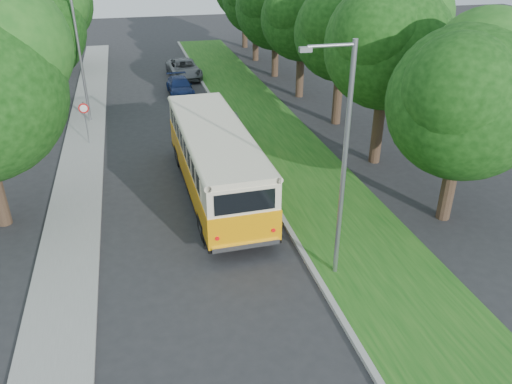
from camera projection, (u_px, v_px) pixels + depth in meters
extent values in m
plane|color=#262629|center=(202.00, 251.00, 18.66)|extent=(120.00, 120.00, 0.00)
cube|color=gray|center=(261.00, 182.00, 23.70)|extent=(0.20, 70.00, 0.15)
cube|color=#175015|center=(307.00, 177.00, 24.22)|extent=(4.50, 70.00, 0.13)
cube|color=gray|center=(76.00, 203.00, 21.88)|extent=(2.20, 70.00, 0.12)
cylinder|color=#332319|center=(449.00, 182.00, 20.10)|extent=(0.56, 0.56, 3.35)
sphere|color=#0E330B|center=(465.00, 103.00, 18.58)|extent=(5.85, 5.85, 5.85)
sphere|color=#0E330B|center=(486.00, 66.00, 18.76)|extent=(4.38, 4.38, 4.38)
sphere|color=#0E330B|center=(460.00, 91.00, 17.42)|extent=(4.09, 4.09, 4.09)
cylinder|color=#332319|center=(378.00, 123.00, 25.00)|extent=(0.56, 0.56, 4.26)
sphere|color=#0E330B|center=(388.00, 46.00, 23.25)|extent=(5.98, 5.98, 5.98)
sphere|color=#0E330B|center=(405.00, 16.00, 23.44)|extent=(4.49, 4.49, 4.49)
sphere|color=#0E330B|center=(379.00, 33.00, 22.07)|extent=(4.19, 4.19, 4.19)
cylinder|color=#332319|center=(338.00, 92.00, 30.30)|extent=(0.56, 0.56, 3.95)
sphere|color=#0E330B|center=(342.00, 32.00, 28.67)|extent=(5.61, 5.61, 5.61)
sphere|color=#0E330B|center=(356.00, 10.00, 28.85)|extent=(4.21, 4.21, 4.21)
sphere|color=#0E330B|center=(334.00, 22.00, 27.56)|extent=(3.92, 3.92, 3.92)
cylinder|color=#332319|center=(300.00, 70.00, 35.39)|extent=(0.56, 0.56, 3.86)
sphere|color=#0E330B|center=(302.00, 19.00, 33.78)|extent=(5.64, 5.64, 5.64)
sphere|color=#0E330B|center=(294.00, 9.00, 32.66)|extent=(3.95, 3.95, 3.95)
cylinder|color=#332319|center=(275.00, 54.00, 40.59)|extent=(0.56, 0.56, 3.58)
sphere|color=#0E330B|center=(276.00, 8.00, 38.95)|extent=(6.36, 6.36, 6.36)
cylinder|color=#332319|center=(256.00, 40.00, 45.69)|extent=(0.56, 0.56, 3.68)
sphere|color=#0E330B|center=(255.00, 0.00, 44.09)|extent=(5.91, 5.91, 5.91)
cylinder|color=#332319|center=(245.00, 27.00, 50.85)|extent=(0.56, 0.56, 4.05)
sphere|color=#0E330B|center=(0.00, 47.00, 18.10)|extent=(5.10, 5.10, 5.10)
cylinder|color=#332319|center=(40.00, 88.00, 31.64)|extent=(0.56, 0.56, 3.68)
sphere|color=#0E330B|center=(28.00, 27.00, 29.92)|extent=(6.80, 6.80, 6.80)
sphere|color=#0E330B|center=(45.00, 1.00, 30.13)|extent=(5.10, 5.10, 5.10)
sphere|color=#0E330B|center=(3.00, 15.00, 28.57)|extent=(4.76, 4.76, 4.76)
cylinder|color=#332319|center=(58.00, 50.00, 41.95)|extent=(0.56, 0.56, 3.68)
sphere|color=#0E330B|center=(50.00, 3.00, 40.23)|extent=(6.80, 6.80, 6.80)
cylinder|color=gray|center=(344.00, 170.00, 15.60)|extent=(0.16, 0.16, 8.00)
cylinder|color=gray|center=(331.00, 45.00, 13.66)|extent=(1.40, 0.10, 0.10)
cube|color=gray|center=(305.00, 49.00, 13.53)|extent=(0.35, 0.16, 0.14)
cylinder|color=gray|center=(81.00, 62.00, 29.67)|extent=(0.16, 0.16, 7.50)
cube|color=gray|center=(43.00, 0.00, 27.72)|extent=(0.35, 0.16, 0.14)
cylinder|color=gray|center=(86.00, 124.00, 27.41)|extent=(0.06, 0.06, 2.50)
cone|color=red|center=(84.00, 108.00, 26.96)|extent=(0.56, 0.02, 0.56)
cone|color=white|center=(84.00, 108.00, 26.94)|extent=(0.40, 0.02, 0.40)
imported|color=#B3B3B8|center=(225.00, 129.00, 28.13)|extent=(2.70, 4.64, 1.48)
imported|color=silver|center=(191.00, 113.00, 30.85)|extent=(2.54, 4.31, 1.34)
imported|color=navy|center=(180.00, 86.00, 36.38)|extent=(1.79, 4.24, 1.22)
imported|color=slate|center=(184.00, 69.00, 40.68)|extent=(2.67, 5.26, 1.42)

